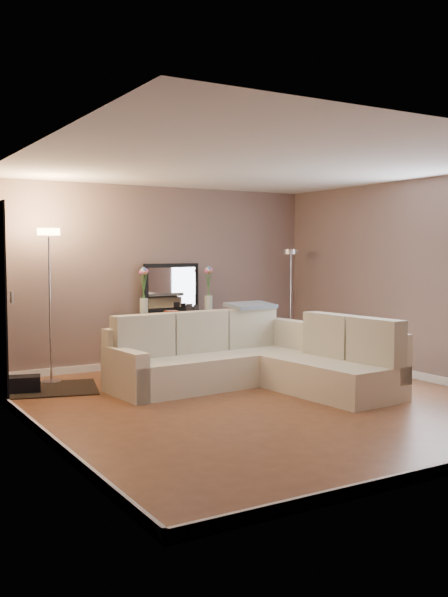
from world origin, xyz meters
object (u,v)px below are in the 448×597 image
console_table (173,337)px  floor_lamp_lit (49,274)px  floor_lamp_unlit (291,282)px  sectional_sofa (252,360)px

console_table → floor_lamp_lit: 2.10m
console_table → floor_lamp_lit: floor_lamp_lit is taller
console_table → floor_lamp_unlit: (1.93, -0.22, 0.76)m
sectional_sofa → floor_lamp_unlit: size_ratio=1.63×
floor_lamp_unlit → floor_lamp_lit: bearing=-179.0°
sectional_sofa → floor_lamp_lit: (-2.06, 1.48, 1.04)m
console_table → floor_lamp_unlit: bearing=-6.6°
console_table → floor_lamp_lit: (-1.85, -0.29, 0.94)m
sectional_sofa → floor_lamp_unlit: (1.71, 1.55, 0.86)m
sectional_sofa → console_table: (-0.21, 1.77, 0.10)m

